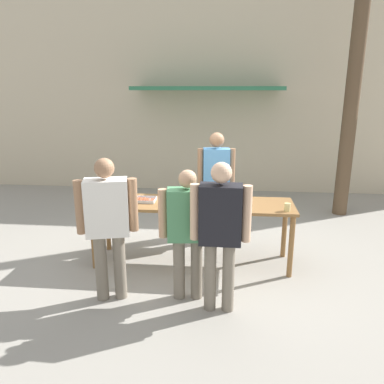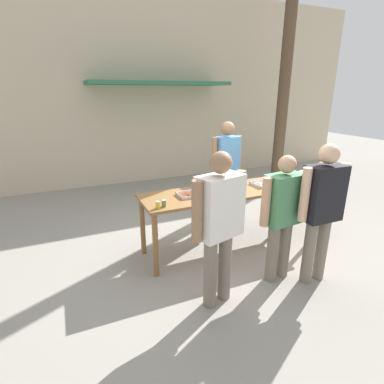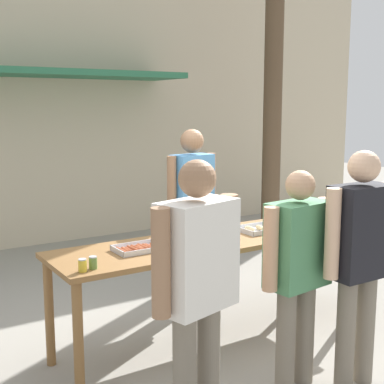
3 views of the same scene
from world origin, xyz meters
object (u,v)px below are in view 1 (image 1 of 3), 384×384
Objects in this scene: person_customer_with_cup at (220,226)px; food_tray_buns at (227,202)px; food_tray_sausages at (142,200)px; condiment_jar_ketchup at (103,202)px; condiment_jar_mustard at (96,203)px; person_customer_holding_hotdog at (108,219)px; person_customer_waiting_in_line at (188,225)px; utility_pole at (360,25)px; person_server_behind_table at (216,177)px; beer_cup at (287,207)px.

food_tray_buns is at bearing -92.26° from person_customer_with_cup.
condiment_jar_ketchup is (-0.47, -0.24, 0.03)m from food_tray_sausages.
food_tray_sausages is at bearing 25.14° from condiment_jar_mustard.
person_customer_holding_hotdog reaches higher than person_customer_waiting_in_line.
food_tray_buns is at bearing -132.70° from utility_pole.
person_customer_holding_hotdog reaches higher than food_tray_sausages.
beer_cup is at bearing -54.49° from person_server_behind_table.
condiment_jar_mustard is 0.88m from person_customer_holding_hotdog.
food_tray_buns is 4.16× the size of condiment_jar_mustard.
beer_cup is 0.02× the size of utility_pole.
beer_cup is at bearing 0.28° from condiment_jar_mustard.
condiment_jar_ketchup is 0.06× the size of person_customer_waiting_in_line.
beer_cup is (2.42, -0.01, 0.01)m from condiment_jar_ketchup.
person_customer_waiting_in_line reaches higher than beer_cup.
person_customer_waiting_in_line is (0.75, -0.94, 0.00)m from food_tray_sausages.
utility_pole reaches higher than person_server_behind_table.
person_customer_holding_hotdog is at bearing -67.82° from condiment_jar_ketchup.
person_customer_with_cup is at bearing -122.72° from utility_pole.
condiment_jar_ketchup is at bearing -35.92° from person_customer_waiting_in_line.
condiment_jar_mustard is 0.06× the size of person_customer_waiting_in_line.
person_customer_holding_hotdog is (-2.10, -0.79, 0.05)m from beer_cup.
food_tray_buns is 1.04m from person_customer_waiting_in_line.
person_customer_holding_hotdog is at bearing 0.02° from person_customer_waiting_in_line.
person_server_behind_table is at bearing -85.70° from person_customer_with_cup.
person_server_behind_table reaches higher than food_tray_buns.
person_server_behind_table is at bearing 34.74° from condiment_jar_mustard.
food_tray_sausages is at bearing -179.85° from food_tray_buns.
condiment_jar_ketchup is 2.42m from beer_cup.
food_tray_buns is at bearing 161.86° from beer_cup.
person_customer_with_cup reaches higher than person_customer_waiting_in_line.
condiment_jar_mustard is 0.01× the size of utility_pole.
condiment_jar_ketchup is 0.05× the size of person_customer_holding_hotdog.
food_tray_sausages is at bearing -144.67° from utility_pole.
person_server_behind_table reaches higher than condiment_jar_ketchup.
food_tray_buns reaches higher than food_tray_sausages.
condiment_jar_ketchup is (-1.66, -0.24, 0.03)m from food_tray_buns.
food_tray_buns is 1.69m from person_customer_holding_hotdog.
utility_pole is at bearing 34.03° from condiment_jar_mustard.
beer_cup reaches higher than food_tray_buns.
condiment_jar_mustard is 0.83× the size of beer_cup.
person_customer_holding_hotdog is (-1.33, -1.04, 0.08)m from food_tray_buns.
person_server_behind_table is at bearing 35.73° from condiment_jar_ketchup.
condiment_jar_ketchup is 0.01× the size of utility_pole.
condiment_jar_ketchup is 0.86m from person_customer_holding_hotdog.
condiment_jar_mustard is 0.05× the size of person_customer_holding_hotdog.
person_server_behind_table reaches higher than person_customer_waiting_in_line.
person_server_behind_table is at bearing 102.42° from food_tray_buns.
utility_pole is (3.56, 3.45, 2.47)m from person_customer_holding_hotdog.
person_server_behind_table is (1.48, 1.06, 0.12)m from condiment_jar_ketchup.
food_tray_sausages is at bearing -44.91° from person_customer_with_cup.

